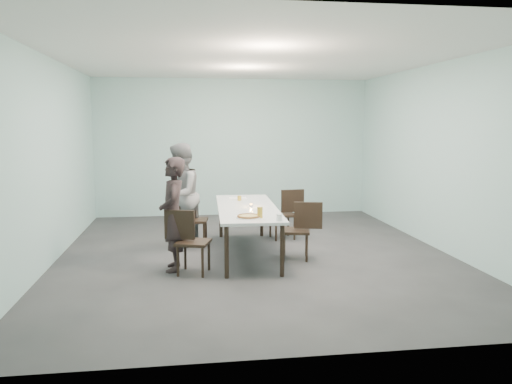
{
  "coord_description": "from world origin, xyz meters",
  "views": [
    {
      "loc": [
        -1.04,
        -7.54,
        2.03
      ],
      "look_at": [
        0.0,
        -0.12,
        1.0
      ],
      "focal_mm": 35.0,
      "sensor_mm": 36.0,
      "label": 1
    }
  ],
  "objects": [
    {
      "name": "chair_near_right",
      "position": [
        0.65,
        -0.37,
        0.5
      ],
      "size": [
        0.65,
        0.5,
        0.87
      ],
      "rotation": [
        0.0,
        0.0,
        2.92
      ],
      "color": "black",
      "rests_on": "ground"
    },
    {
      "name": "room_shell",
      "position": [
        0.0,
        0.0,
        2.03
      ],
      "size": [
        6.02,
        7.02,
        3.01
      ],
      "color": "#A9D5D3",
      "rests_on": "ground"
    },
    {
      "name": "water_tumbler",
      "position": [
        0.17,
        -1.14,
        0.8
      ],
      "size": [
        0.08,
        0.08,
        0.09
      ],
      "primitive_type": "cylinder",
      "color": "silver",
      "rests_on": "table"
    },
    {
      "name": "amber_tumbler",
      "position": [
        -0.17,
        0.68,
        0.79
      ],
      "size": [
        0.07,
        0.07,
        0.08
      ],
      "primitive_type": "cylinder",
      "color": "gold",
      "rests_on": "table"
    },
    {
      "name": "side_plate",
      "position": [
        -0.06,
        -0.59,
        0.76
      ],
      "size": [
        0.18,
        0.18,
        0.01
      ],
      "primitive_type": "cylinder",
      "color": "white",
      "rests_on": "table"
    },
    {
      "name": "diner_far",
      "position": [
        -1.15,
        0.71,
        0.86
      ],
      "size": [
        0.89,
        1.0,
        1.72
      ],
      "primitive_type": "imported",
      "rotation": [
        0.0,
        0.0,
        -1.91
      ],
      "color": "gray",
      "rests_on": "ground"
    },
    {
      "name": "beer_glass",
      "position": [
        -0.06,
        -0.9,
        0.82
      ],
      "size": [
        0.08,
        0.08,
        0.15
      ],
      "primitive_type": "cylinder",
      "color": "gold",
      "rests_on": "table"
    },
    {
      "name": "chair_near_left",
      "position": [
        -1.04,
        -0.86,
        0.5
      ],
      "size": [
        0.65,
        0.52,
        0.87
      ],
      "rotation": [
        0.0,
        0.0,
        -0.29
      ],
      "color": "black",
      "rests_on": "ground"
    },
    {
      "name": "ground",
      "position": [
        0.0,
        0.0,
        0.0
      ],
      "size": [
        7.0,
        7.0,
        0.0
      ],
      "primitive_type": "plane",
      "color": "#333335",
      "rests_on": "ground"
    },
    {
      "name": "menu",
      "position": [
        -0.17,
        0.93,
        0.75
      ],
      "size": [
        0.31,
        0.23,
        0.01
      ],
      "primitive_type": "cube",
      "rotation": [
        0.0,
        0.0,
        -0.04
      ],
      "color": "silver",
      "rests_on": "table"
    },
    {
      "name": "chair_far_left",
      "position": [
        -1.0,
        0.71,
        0.5
      ],
      "size": [
        0.63,
        0.47,
        0.87
      ],
      "rotation": [
        0.0,
        0.0,
        -0.13
      ],
      "color": "black",
      "rests_on": "ground"
    },
    {
      "name": "chair_far_right",
      "position": [
        0.71,
        1.02,
        0.5
      ],
      "size": [
        0.63,
        0.47,
        0.87
      ],
      "rotation": [
        0.0,
        0.0,
        3.27
      ],
      "color": "black",
      "rests_on": "ground"
    },
    {
      "name": "table",
      "position": [
        -0.12,
        0.04,
        0.69
      ],
      "size": [
        1.0,
        2.63,
        0.75
      ],
      "rotation": [
        0.0,
        0.0,
        -0.04
      ],
      "color": "white",
      "rests_on": "ground"
    },
    {
      "name": "tealight",
      "position": [
        -0.06,
        0.02,
        0.77
      ],
      "size": [
        0.06,
        0.06,
        0.05
      ],
      "color": "silver",
      "rests_on": "table"
    },
    {
      "name": "pizza",
      "position": [
        -0.21,
        -0.87,
        0.77
      ],
      "size": [
        0.34,
        0.34,
        0.04
      ],
      "color": "white",
      "rests_on": "table"
    },
    {
      "name": "diner_near",
      "position": [
        -1.24,
        -0.68,
        0.79
      ],
      "size": [
        0.39,
        0.58,
        1.58
      ],
      "primitive_type": "imported",
      "rotation": [
        0.0,
        0.0,
        -1.55
      ],
      "color": "black",
      "rests_on": "ground"
    }
  ]
}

